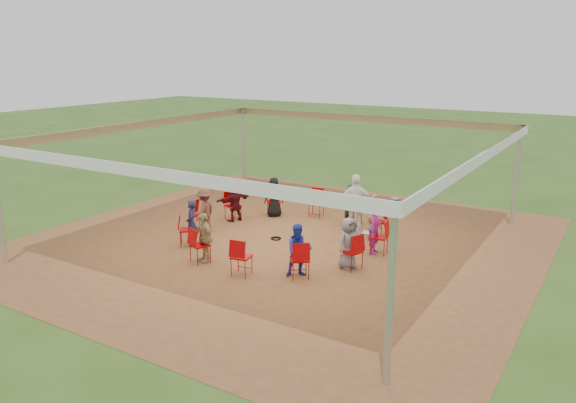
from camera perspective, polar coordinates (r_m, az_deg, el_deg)
The scene contains 28 objects.
ground at distance 15.49m, azimuth -0.35°, elevation -4.07°, with size 80.00×80.00×0.00m, color #315219.
dirt_patch at distance 15.49m, azimuth -0.35°, elevation -4.05°, with size 13.00×13.00×0.00m, color brown.
tent at distance 14.89m, azimuth -0.36°, elevation 4.59°, with size 10.33×10.33×3.00m.
chair_0 at distance 14.60m, azimuth 9.23°, elevation -3.60°, with size 0.42×0.44×0.90m, color #A80002, non-canonical shape.
chair_1 at distance 15.90m, azimuth 9.08°, elevation -2.07°, with size 0.42×0.44×0.90m, color #A80002, non-canonical shape.
chair_2 at distance 17.01m, azimuth 6.67°, elevation -0.85°, with size 0.42×0.44×0.90m, color #A80002, non-canonical shape.
chair_3 at distance 17.71m, azimuth 2.89°, elevation -0.14°, with size 0.42×0.44×0.90m, color #A80002, non-canonical shape.
chair_4 at distance 17.86m, azimuth -1.46°, elevation -0.00°, with size 0.42×0.44×0.90m, color #A80002, non-canonical shape.
chair_5 at distance 17.42m, azimuth -5.62°, elevation -0.45°, with size 0.42×0.44×0.90m, color #A80002, non-canonical shape.
chair_6 at distance 16.49m, azimuth -8.81°, elevation -1.44°, with size 0.42×0.44×0.90m, color #A80002, non-canonical shape.
chair_7 at distance 15.25m, azimuth -10.19°, elevation -2.85°, with size 0.42×0.44×0.90m, color #A80002, non-canonical shape.
chair_8 at distance 13.99m, azimuth -8.93°, elevation -4.41°, with size 0.42×0.44×0.90m, color #A80002, non-canonical shape.
chair_9 at distance 13.09m, azimuth -4.76°, elevation -5.64°, with size 0.42×0.44×0.90m, color #A80002, non-canonical shape.
chair_10 at distance 12.90m, azimuth 1.19°, elevation -5.91°, with size 0.42×0.44×0.90m, color #A80002, non-canonical shape.
chair_11 at distance 13.47m, azimuth 6.50°, elevation -5.08°, with size 0.42×0.44×0.90m, color #A80002, non-canonical shape.
person_seated_0 at distance 14.57m, azimuth 8.80°, elevation -2.87°, with size 0.46×0.30×1.25m, color #9B1979.
person_seated_1 at distance 15.81m, azimuth 8.69°, elevation -1.45°, with size 0.73×0.38×1.25m, color beige.
person_seated_2 at distance 16.88m, azimuth 6.40°, elevation -0.33°, with size 0.61×0.35×1.25m, color #2C543D.
person_seated_3 at distance 17.70m, azimuth -1.42°, elevation 0.47°, with size 0.61×0.34×1.25m, color black.
person_seated_4 at distance 17.28m, azimuth -5.42°, elevation 0.05°, with size 1.16×0.43×1.25m, color #460B11.
person_seated_5 at distance 16.38m, azimuth -8.48°, elevation -0.87°, with size 0.81×0.40×1.25m, color #572F28.
person_seated_6 at distance 15.19m, azimuth -9.77°, elevation -2.18°, with size 0.46×0.30×1.25m, color #1A1B3C.
person_seated_7 at distance 13.99m, azimuth -8.53°, elevation -3.62°, with size 0.73×0.38×1.25m, color tan.
person_seated_8 at distance 12.94m, azimuth 1.11°, elevation -4.98°, with size 0.61×0.35×1.25m, color #1F30AA.
person_seated_9 at distance 13.49m, azimuth 6.16°, elevation -4.22°, with size 0.61×0.34×1.25m, color slate.
standing_person at distance 15.98m, azimuth 6.92°, elevation -0.31°, with size 1.02×0.52×1.74m, color white.
cable_coil at distance 15.66m, azimuth -1.23°, elevation -3.78°, with size 0.38×0.38×0.03m.
laptop at distance 14.62m, azimuth 8.16°, elevation -2.96°, with size 0.27×0.32×0.20m.
Camera 1 is at (7.77, -12.43, 5.01)m, focal length 35.00 mm.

